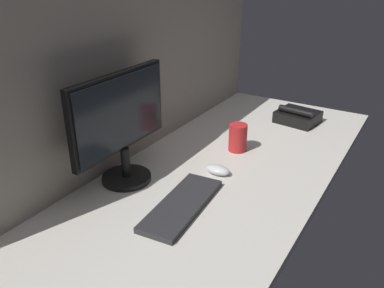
# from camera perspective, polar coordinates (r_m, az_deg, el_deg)

# --- Properties ---
(ground_plane) EXTENTS (1.80, 0.80, 0.03)m
(ground_plane) POSITION_cam_1_polar(r_m,az_deg,el_deg) (1.58, 3.98, -3.70)
(ground_plane) COLOR beige
(cubicle_wall_back) EXTENTS (1.80, 0.05, 0.79)m
(cubicle_wall_back) POSITION_cam_1_polar(r_m,az_deg,el_deg) (1.63, -7.63, 12.56)
(cubicle_wall_back) COLOR gray
(cubicle_wall_back) RESTS_ON ground_plane
(monitor) EXTENTS (0.45, 0.18, 0.40)m
(monitor) POSITION_cam_1_polar(r_m,az_deg,el_deg) (1.40, -10.13, 3.02)
(monitor) COLOR black
(monitor) RESTS_ON ground_plane
(keyboard) EXTENTS (0.38, 0.16, 0.02)m
(keyboard) POSITION_cam_1_polar(r_m,az_deg,el_deg) (1.32, -1.45, -8.69)
(keyboard) COLOR #262628
(keyboard) RESTS_ON ground_plane
(mouse) EXTENTS (0.06, 0.10, 0.03)m
(mouse) POSITION_cam_1_polar(r_m,az_deg,el_deg) (1.51, 3.72, -3.73)
(mouse) COLOR silver
(mouse) RESTS_ON ground_plane
(mug_red_plastic) EXTENTS (0.08, 0.08, 0.12)m
(mug_red_plastic) POSITION_cam_1_polar(r_m,az_deg,el_deg) (1.68, 6.58, 0.92)
(mug_red_plastic) COLOR red
(mug_red_plastic) RESTS_ON ground_plane
(desk_phone) EXTENTS (0.19, 0.21, 0.09)m
(desk_phone) POSITION_cam_1_polar(r_m,az_deg,el_deg) (2.05, 14.87, 3.86)
(desk_phone) COLOR black
(desk_phone) RESTS_ON ground_plane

